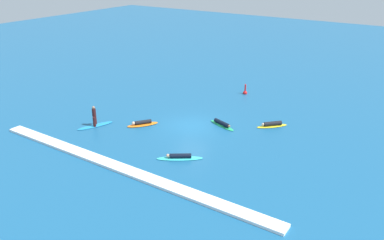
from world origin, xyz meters
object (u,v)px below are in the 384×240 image
Objects in this scene: surfer_on_blue_board at (95,121)px; surfer_on_green_board at (222,124)px; surfer_on_teal_board at (180,157)px; surfer_on_orange_board at (142,124)px; surfer_on_yellow_board at (272,125)px; marker_buoy at (245,92)px.

surfer_on_blue_board is 10.06m from surfer_on_green_board.
surfer_on_green_board is at bearing -121.78° from surfer_on_teal_board.
surfer_on_green_board is (5.34, 3.39, 0.02)m from surfer_on_orange_board.
surfer_on_blue_board reaches higher than surfer_on_yellow_board.
marker_buoy is (-2.37, 14.41, 0.06)m from surfer_on_teal_board.
surfer_on_orange_board is 6.33m from surfer_on_green_board.
surfer_on_teal_board is (5.73, -2.96, -0.00)m from surfer_on_orange_board.
surfer_on_green_board is (-3.37, -2.08, -0.01)m from surfer_on_yellow_board.
surfer_on_green_board is 8.31m from marker_buoy.
surfer_on_teal_board is at bearing 98.40° from surfer_on_orange_board.
surfer_on_blue_board is at bearing -126.61° from surfer_on_green_board.
surfer_on_teal_board is at bearing -67.02° from surfer_on_green_board.
surfer_on_teal_board is 2.71× the size of marker_buoy.
surfer_on_green_board is 6.36m from surfer_on_teal_board.
surfer_on_blue_board reaches higher than surfer_on_orange_board.
surfer_on_teal_board is 14.61m from marker_buoy.
surfer_on_blue_board is (-11.72, -7.68, 0.25)m from surfer_on_yellow_board.
surfer_on_blue_board is 2.80× the size of marker_buoy.
surfer_on_teal_board is at bearing 106.39° from surfer_on_blue_board.
marker_buoy is (3.35, 11.46, 0.05)m from surfer_on_orange_board.
surfer_on_green_board is 0.93× the size of surfer_on_teal_board.
surfer_on_orange_board is 3.74m from surfer_on_blue_board.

